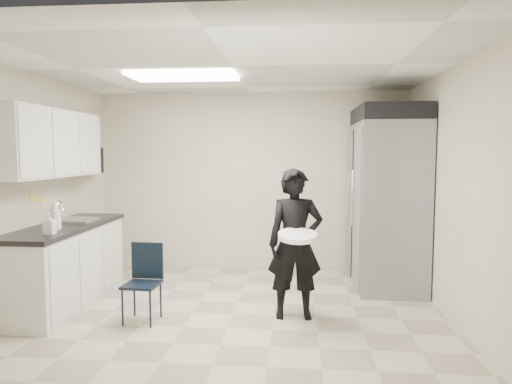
# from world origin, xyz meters

# --- Properties ---
(floor) EXTENTS (4.50, 4.50, 0.00)m
(floor) POSITION_xyz_m (0.00, 0.00, 0.00)
(floor) COLOR #B3A98D
(floor) RESTS_ON ground
(ceiling) EXTENTS (4.50, 4.50, 0.00)m
(ceiling) POSITION_xyz_m (0.00, 0.00, 2.60)
(ceiling) COLOR white
(ceiling) RESTS_ON back_wall
(back_wall) EXTENTS (4.50, 0.00, 4.50)m
(back_wall) POSITION_xyz_m (0.00, 2.00, 1.30)
(back_wall) COLOR beige
(back_wall) RESTS_ON floor
(left_wall) EXTENTS (0.00, 4.00, 4.00)m
(left_wall) POSITION_xyz_m (-2.25, 0.00, 1.30)
(left_wall) COLOR beige
(left_wall) RESTS_ON floor
(right_wall) EXTENTS (0.00, 4.00, 4.00)m
(right_wall) POSITION_xyz_m (2.25, 0.00, 1.30)
(right_wall) COLOR beige
(right_wall) RESTS_ON floor
(ceiling_panel) EXTENTS (1.20, 0.60, 0.02)m
(ceiling_panel) POSITION_xyz_m (-0.60, 0.40, 2.57)
(ceiling_panel) COLOR white
(ceiling_panel) RESTS_ON ceiling
(lower_counter) EXTENTS (0.60, 1.90, 0.86)m
(lower_counter) POSITION_xyz_m (-1.95, 0.20, 0.43)
(lower_counter) COLOR silver
(lower_counter) RESTS_ON floor
(countertop) EXTENTS (0.64, 1.95, 0.05)m
(countertop) POSITION_xyz_m (-1.95, 0.20, 0.89)
(countertop) COLOR black
(countertop) RESTS_ON lower_counter
(sink) EXTENTS (0.42, 0.40, 0.14)m
(sink) POSITION_xyz_m (-1.93, 0.45, 0.87)
(sink) COLOR gray
(sink) RESTS_ON countertop
(faucet) EXTENTS (0.02, 0.02, 0.24)m
(faucet) POSITION_xyz_m (-2.13, 0.45, 1.02)
(faucet) COLOR silver
(faucet) RESTS_ON countertop
(upper_cabinets) EXTENTS (0.35, 1.80, 0.75)m
(upper_cabinets) POSITION_xyz_m (-2.08, 0.20, 1.83)
(upper_cabinets) COLOR silver
(upper_cabinets) RESTS_ON left_wall
(towel_dispenser) EXTENTS (0.22, 0.30, 0.35)m
(towel_dispenser) POSITION_xyz_m (-2.14, 1.35, 1.62)
(towel_dispenser) COLOR black
(towel_dispenser) RESTS_ON left_wall
(notice_sticker_left) EXTENTS (0.00, 0.12, 0.07)m
(notice_sticker_left) POSITION_xyz_m (-2.24, 0.10, 1.22)
(notice_sticker_left) COLOR yellow
(notice_sticker_left) RESTS_ON left_wall
(notice_sticker_right) EXTENTS (0.00, 0.12, 0.07)m
(notice_sticker_right) POSITION_xyz_m (-2.24, 0.30, 1.18)
(notice_sticker_right) COLOR yellow
(notice_sticker_right) RESTS_ON left_wall
(commercial_fridge) EXTENTS (0.80, 1.35, 2.10)m
(commercial_fridge) POSITION_xyz_m (1.83, 1.27, 1.05)
(commercial_fridge) COLOR gray
(commercial_fridge) RESTS_ON floor
(fridge_compressor) EXTENTS (0.80, 1.35, 0.20)m
(fridge_compressor) POSITION_xyz_m (1.83, 1.27, 2.20)
(fridge_compressor) COLOR black
(fridge_compressor) RESTS_ON commercial_fridge
(folding_chair) EXTENTS (0.36, 0.36, 0.77)m
(folding_chair) POSITION_xyz_m (-0.89, -0.29, 0.38)
(folding_chair) COLOR black
(folding_chair) RESTS_ON floor
(man_tuxedo) EXTENTS (0.60, 0.43, 1.56)m
(man_tuxedo) POSITION_xyz_m (0.66, -0.02, 0.78)
(man_tuxedo) COLOR black
(man_tuxedo) RESTS_ON floor
(bucket_lid) EXTENTS (0.42, 0.42, 0.05)m
(bucket_lid) POSITION_xyz_m (0.68, -0.27, 0.91)
(bucket_lid) COLOR silver
(bucket_lid) RESTS_ON man_tuxedo
(soap_bottle_a) EXTENTS (0.13, 0.13, 0.30)m
(soap_bottle_a) POSITION_xyz_m (-1.84, -0.17, 1.06)
(soap_bottle_a) COLOR white
(soap_bottle_a) RESTS_ON countertop
(soap_bottle_b) EXTENTS (0.10, 0.10, 0.22)m
(soap_bottle_b) POSITION_xyz_m (-1.79, -0.39, 1.02)
(soap_bottle_b) COLOR #A1A2AC
(soap_bottle_b) RESTS_ON countertop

